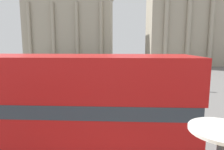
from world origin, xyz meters
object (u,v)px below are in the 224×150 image
(double_decker_bus, at_px, (48,106))
(plaza_building_right, at_px, (210,28))
(traffic_light_near, at_px, (149,83))
(traffic_light_mid, at_px, (185,68))
(pedestrian_white, at_px, (36,79))
(pedestrian_yellow, at_px, (157,67))
(cafe_dining_table, at_px, (221,149))
(plaza_building_left, at_px, (71,28))
(car_silver, at_px, (115,71))

(double_decker_bus, bearing_deg, plaza_building_right, 59.84)
(double_decker_bus, distance_m, plaza_building_right, 47.62)
(plaza_building_right, height_order, traffic_light_near, plaza_building_right)
(plaza_building_right, bearing_deg, double_decker_bus, -119.21)
(traffic_light_near, bearing_deg, traffic_light_mid, 59.92)
(plaza_building_right, height_order, pedestrian_white, plaza_building_right)
(traffic_light_near, distance_m, pedestrian_yellow, 20.76)
(cafe_dining_table, xyz_separation_m, pedestrian_white, (-10.20, 19.03, -2.70))
(double_decker_bus, bearing_deg, plaza_building_left, 102.14)
(cafe_dining_table, distance_m, traffic_light_mid, 19.74)
(double_decker_bus, relative_size, pedestrian_yellow, 5.96)
(plaza_building_left, height_order, traffic_light_mid, plaza_building_left)
(double_decker_bus, relative_size, plaza_building_right, 0.36)
(cafe_dining_table, relative_size, plaza_building_left, 0.03)
(cafe_dining_table, relative_size, plaza_building_right, 0.03)
(plaza_building_right, height_order, traffic_light_mid, plaza_building_right)
(car_silver, bearing_deg, double_decker_bus, -79.24)
(cafe_dining_table, bearing_deg, traffic_light_near, 85.77)
(traffic_light_near, bearing_deg, pedestrian_yellow, 78.65)
(double_decker_bus, relative_size, pedestrian_white, 6.48)
(plaza_building_right, distance_m, pedestrian_yellow, 22.47)
(traffic_light_mid, distance_m, pedestrian_yellow, 12.16)
(cafe_dining_table, bearing_deg, plaza_building_left, 105.39)
(traffic_light_mid, bearing_deg, cafe_dining_table, -106.41)
(traffic_light_mid, height_order, pedestrian_yellow, traffic_light_mid)
(double_decker_bus, bearing_deg, traffic_light_mid, 55.42)
(pedestrian_white, bearing_deg, cafe_dining_table, -1.83)
(cafe_dining_table, distance_m, plaza_building_left, 58.42)
(double_decker_bus, distance_m, pedestrian_white, 15.47)
(double_decker_bus, height_order, cafe_dining_table, double_decker_bus)
(traffic_light_mid, distance_m, pedestrian_white, 15.82)
(double_decker_bus, bearing_deg, traffic_light_near, 50.61)
(plaza_building_left, distance_m, plaza_building_right, 36.23)
(plaza_building_left, xyz_separation_m, traffic_light_near, (16.22, -45.43, -7.03))
(plaza_building_right, relative_size, traffic_light_mid, 8.69)
(double_decker_bus, height_order, car_silver, double_decker_bus)
(traffic_light_mid, relative_size, car_silver, 0.79)
(double_decker_bus, distance_m, plaza_building_left, 52.75)
(plaza_building_left, distance_m, car_silver, 32.41)
(traffic_light_mid, bearing_deg, plaza_building_left, 119.46)
(traffic_light_near, relative_size, pedestrian_yellow, 1.89)
(pedestrian_white, relative_size, pedestrian_yellow, 0.92)
(traffic_light_mid, bearing_deg, pedestrian_white, 179.47)
(traffic_light_mid, xyz_separation_m, car_silver, (-7.44, 9.00, -1.49))
(plaza_building_left, distance_m, traffic_light_near, 48.75)
(cafe_dining_table, relative_size, traffic_light_mid, 0.22)
(plaza_building_left, bearing_deg, traffic_light_near, -70.35)
(traffic_light_near, height_order, traffic_light_mid, traffic_light_mid)
(cafe_dining_table, distance_m, plaza_building_right, 50.49)
(cafe_dining_table, xyz_separation_m, plaza_building_right, (19.46, 46.34, 4.83))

